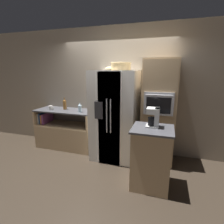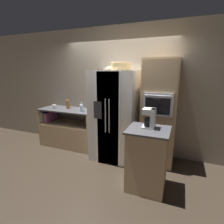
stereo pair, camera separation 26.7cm
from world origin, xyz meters
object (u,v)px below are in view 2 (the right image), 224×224
Objects in this scene: bottle_tall at (82,107)px; wicker_basket at (121,66)px; bottle_short at (68,103)px; wall_oven at (159,113)px; refrigerator at (115,116)px; fruit_bowl at (112,68)px; mug at (54,107)px; coffee_maker at (150,118)px.

wicker_basket is at bearing -5.16° from bottle_tall.
wall_oven is at bearing -1.65° from bottle_short.
refrigerator is 8.76× the size of bottle_tall.
refrigerator is at bearing -7.41° from bottle_short.
refrigerator is at bearing -36.78° from fruit_bowl.
mug is at bearing 177.08° from wicker_basket.
bottle_tall is 1.85m from coffee_maker.
coffee_maker is (2.46, -0.76, 0.17)m from mug.
mug is at bearing -177.49° from fruit_bowl.
fruit_bowl is 0.89× the size of bottle_short.
wall_oven reaches higher than fruit_bowl.
fruit_bowl is 0.84× the size of coffee_maker.
bottle_tall is 0.78m from mug.
mug is at bearing 179.25° from refrigerator.
fruit_bowl is 1.75m from mug.
wicker_basket is at bearing -2.92° from mug.
wicker_basket is 1.25m from coffee_maker.
refrigerator is 1.15m from coffee_maker.
wicker_basket is 1.39× the size of bottle_short.
fruit_bowl is 1.96× the size of mug.
coffee_maker is (-0.03, -0.85, 0.12)m from wall_oven.
bottle_tall is 0.70× the size of coffee_maker.
wall_oven reaches higher than bottle_tall.
refrigerator is 0.89× the size of wall_oven.
wall_oven is 2.49m from mug.
wall_oven is at bearing 87.85° from coffee_maker.
wall_oven is 2.20m from bottle_short.
mug is 0.43× the size of coffee_maker.
bottle_tall is (-0.83, 0.02, 0.11)m from refrigerator.
coffee_maker reaches higher than bottle_short.
refrigerator is 1.61m from mug.
refrigerator is at bearing -0.75° from mug.
fruit_bowl is 1.47m from coffee_maker.
refrigerator is 1.02m from wicker_basket.
fruit_bowl reaches higher than coffee_maker.
bottle_tall is at bearing -0.11° from mug.
wicker_basket reaches higher than fruit_bowl.
mug is at bearing 179.89° from bottle_tall.
wall_oven is 16.04× the size of mug.
wall_oven is 1.72m from bottle_tall.
refrigerator is 1.34m from bottle_short.
bottle_short is at bearing 172.59° from refrigerator.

